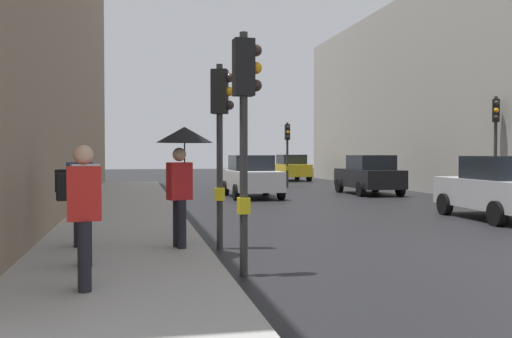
{
  "coord_description": "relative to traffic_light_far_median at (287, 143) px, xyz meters",
  "views": [
    {
      "loc": [
        -7.25,
        -8.64,
        1.82
      ],
      "look_at": [
        -2.98,
        11.51,
        1.27
      ],
      "focal_mm": 40.05,
      "sensor_mm": 36.0,
      "label": 1
    }
  ],
  "objects": [
    {
      "name": "pedestrian_with_umbrella",
      "position": [
        -7.17,
        -19.48,
        -0.58
      ],
      "size": [
        1.0,
        1.0,
        2.14
      ],
      "color": "black",
      "rests_on": "sidewalk_kerb"
    },
    {
      "name": "car_yellow_taxi",
      "position": [
        2.31,
        7.73,
        -1.54
      ],
      "size": [
        2.07,
        4.23,
        1.76
      ],
      "color": "yellow",
      "rests_on": "ground"
    },
    {
      "name": "pedestrian_with_black_backpack",
      "position": [
        -8.77,
        -20.84,
        -1.26
      ],
      "size": [
        0.64,
        0.4,
        1.77
      ],
      "color": "black",
      "rests_on": "sidewalk_kerb"
    },
    {
      "name": "sidewalk_kerb",
      "position": [
        -8.26,
        -14.98,
        -2.34
      ],
      "size": [
        3.07,
        40.0,
        0.16
      ],
      "primitive_type": "cube",
      "color": "#A8A5A0",
      "rests_on": "ground"
    },
    {
      "name": "traffic_light_far_median",
      "position": [
        0.0,
        0.0,
        0.0
      ],
      "size": [
        0.25,
        0.43,
        3.5
      ],
      "color": "#2D2D2D",
      "rests_on": "ground"
    },
    {
      "name": "traffic_light_near_right",
      "position": [
        -6.4,
        -18.84,
        0.01
      ],
      "size": [
        0.45,
        0.33,
        3.52
      ],
      "color": "#2D2D2D",
      "rests_on": "ground"
    },
    {
      "name": "car_silver_hatchback",
      "position": [
        1.86,
        -15.64,
        -1.54
      ],
      "size": [
        2.18,
        4.28,
        1.76
      ],
      "color": "#BCBCC1",
      "rests_on": "ground"
    },
    {
      "name": "traffic_light_near_left",
      "position": [
        -6.4,
        -21.29,
        0.08
      ],
      "size": [
        0.44,
        0.26,
        3.62
      ],
      "color": "#2D2D2D",
      "rests_on": "ground"
    },
    {
      "name": "pedestrian_with_grey_backpack",
      "position": [
        -9.02,
        -18.95,
        -1.26
      ],
      "size": [
        0.65,
        0.41,
        1.77
      ],
      "color": "black",
      "rests_on": "sidewalk_kerb"
    },
    {
      "name": "pedestrian_in_red_jacket",
      "position": [
        -8.61,
        -22.42,
        -1.29
      ],
      "size": [
        0.43,
        0.36,
        1.77
      ],
      "color": "black",
      "rests_on": "sidewalk_kerb"
    },
    {
      "name": "car_dark_suv",
      "position": [
        2.27,
        -5.64,
        -1.54
      ],
      "size": [
        2.06,
        4.22,
        1.76
      ],
      "color": "black",
      "rests_on": "ground"
    },
    {
      "name": "traffic_light_mid_street",
      "position": [
        4.92,
        -11.0,
        0.29
      ],
      "size": [
        0.36,
        0.44,
        3.93
      ],
      "color": "#2D2D2D",
      "rests_on": "ground"
    },
    {
      "name": "building_facade_right",
      "position": [
        11.23,
        -3.12,
        2.48
      ],
      "size": [
        12.0,
        29.69,
        9.79
      ],
      "primitive_type": "cube",
      "color": "#B2ADA3",
      "rests_on": "ground"
    },
    {
      "name": "car_white_compact",
      "position": [
        -3.25,
        -6.31,
        -1.54
      ],
      "size": [
        2.03,
        4.21,
        1.76
      ],
      "color": "silver",
      "rests_on": "ground"
    }
  ]
}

